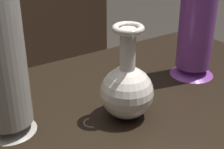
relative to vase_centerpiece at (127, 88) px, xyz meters
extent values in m
cube|color=black|center=(-0.05, 0.04, -0.09)|extent=(1.20, 0.64, 0.05)
sphere|color=silver|center=(0.00, 0.00, -0.01)|extent=(0.12, 0.12, 0.12)
cylinder|color=silver|center=(0.00, 0.00, 0.09)|extent=(0.03, 0.03, 0.10)
torus|color=silver|center=(0.00, 0.00, 0.14)|extent=(0.07, 0.07, 0.01)
cone|color=#7A388E|center=(0.28, 0.07, -0.06)|extent=(0.12, 0.12, 0.03)
cylinder|color=#7A388E|center=(0.28, 0.07, 0.11)|extent=(0.09, 0.09, 0.30)
cone|color=gray|center=(-0.24, 0.09, -0.06)|extent=(0.11, 0.11, 0.02)
camera|label=1|loc=(-0.38, -0.52, 0.35)|focal=54.43mm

